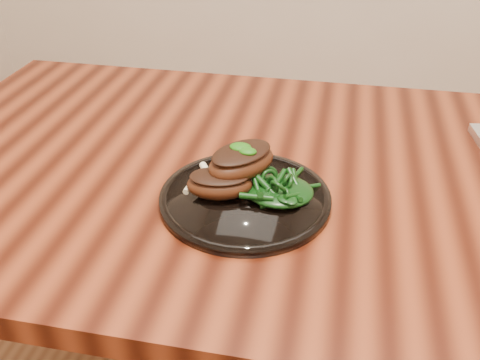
# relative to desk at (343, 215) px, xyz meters

# --- Properties ---
(desk) EXTENTS (1.60, 0.80, 0.75)m
(desk) POSITION_rel_desk_xyz_m (0.00, 0.00, 0.00)
(desk) COLOR black
(desk) RESTS_ON ground
(plate) EXTENTS (0.26, 0.26, 0.02)m
(plate) POSITION_rel_desk_xyz_m (-0.15, -0.11, 0.09)
(plate) COLOR black
(plate) RESTS_ON desk
(lamb_chop_front) EXTENTS (0.11, 0.08, 0.04)m
(lamb_chop_front) POSITION_rel_desk_xyz_m (-0.19, -0.12, 0.12)
(lamb_chop_front) COLOR #411C0C
(lamb_chop_front) RESTS_ON plate
(lamb_chop_back) EXTENTS (0.13, 0.14, 0.05)m
(lamb_chop_back) POSITION_rel_desk_xyz_m (-0.17, -0.09, 0.14)
(lamb_chop_back) COLOR #411C0C
(lamb_chop_back) RESTS_ON plate
(herb_smear) EXTENTS (0.08, 0.05, 0.01)m
(herb_smear) POSITION_rel_desk_xyz_m (-0.19, -0.06, 0.10)
(herb_smear) COLOR #0E4507
(herb_smear) RESTS_ON plate
(greens_heap) EXTENTS (0.10, 0.10, 0.04)m
(greens_heap) POSITION_rel_desk_xyz_m (-0.10, -0.11, 0.12)
(greens_heap) COLOR black
(greens_heap) RESTS_ON plate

